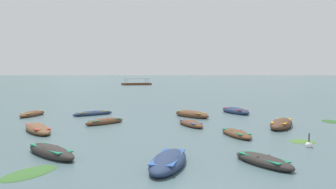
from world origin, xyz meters
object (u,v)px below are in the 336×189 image
(rowboat_2, at_px, (32,114))
(rowboat_8, at_px, (263,161))
(rowboat_9, at_px, (236,134))
(rowboat_7, at_px, (235,111))
(rowboat_1, at_px, (191,124))
(rowboat_6, at_px, (51,152))
(rowboat_13, at_px, (105,122))
(mooring_buoy, at_px, (309,145))
(rowboat_10, at_px, (168,161))
(ferry_0, at_px, (136,84))
(rowboat_3, at_px, (38,129))
(rowboat_4, at_px, (93,113))
(rowboat_12, at_px, (192,114))
(rowboat_5, at_px, (281,124))

(rowboat_2, height_order, rowboat_8, rowboat_2)
(rowboat_9, bearing_deg, rowboat_7, 70.90)
(rowboat_1, xyz_separation_m, rowboat_7, (6.15, 7.57, 0.06))
(rowboat_6, bearing_deg, rowboat_13, 78.14)
(rowboat_8, xyz_separation_m, rowboat_9, (1.17, 6.75, -0.01))
(mooring_buoy, bearing_deg, rowboat_1, 119.04)
(rowboat_10, relative_size, ferry_0, 0.41)
(rowboat_3, bearing_deg, rowboat_6, -73.32)
(rowboat_1, bearing_deg, rowboat_4, 133.98)
(rowboat_2, height_order, rowboat_6, rowboat_6)
(rowboat_3, distance_m, rowboat_9, 13.16)
(rowboat_3, xyz_separation_m, rowboat_10, (7.42, -9.91, 0.02))
(rowboat_12, height_order, mooring_buoy, mooring_buoy)
(rowboat_2, relative_size, mooring_buoy, 4.46)
(rowboat_3, height_order, rowboat_6, rowboat_6)
(rowboat_1, distance_m, rowboat_6, 11.98)
(ferry_0, bearing_deg, rowboat_9, -89.63)
(rowboat_1, xyz_separation_m, rowboat_8, (0.76, -11.34, -0.00))
(rowboat_6, relative_size, rowboat_7, 0.86)
(rowboat_4, xyz_separation_m, rowboat_6, (-0.86, -16.36, 0.03))
(rowboat_2, bearing_deg, rowboat_7, -1.66)
(rowboat_2, relative_size, rowboat_6, 1.00)
(rowboat_2, xyz_separation_m, mooring_buoy, (17.88, -16.47, -0.09))
(rowboat_1, height_order, rowboat_8, rowboat_1)
(ferry_0, bearing_deg, rowboat_10, -92.45)
(rowboat_2, height_order, ferry_0, ferry_0)
(rowboat_3, relative_size, rowboat_8, 1.37)
(rowboat_4, relative_size, rowboat_8, 1.17)
(rowboat_4, bearing_deg, rowboat_3, -108.26)
(rowboat_2, height_order, rowboat_12, rowboat_12)
(rowboat_5, bearing_deg, rowboat_10, -136.10)
(rowboat_8, distance_m, rowboat_9, 6.85)
(rowboat_7, distance_m, rowboat_12, 5.42)
(rowboat_1, distance_m, rowboat_10, 11.54)
(rowboat_3, relative_size, rowboat_4, 1.17)
(rowboat_12, height_order, ferry_0, ferry_0)
(rowboat_4, height_order, rowboat_9, rowboat_4)
(rowboat_12, bearing_deg, rowboat_5, -53.79)
(rowboat_2, xyz_separation_m, rowboat_4, (5.51, -0.12, -0.02))
(rowboat_8, height_order, rowboat_9, rowboat_8)
(rowboat_1, relative_size, rowboat_6, 0.95)
(rowboat_4, xyz_separation_m, rowboat_13, (1.31, -6.02, 0.01))
(rowboat_12, bearing_deg, mooring_buoy, -75.99)
(rowboat_3, relative_size, rowboat_9, 1.31)
(rowboat_5, bearing_deg, rowboat_2, 153.36)
(rowboat_1, relative_size, rowboat_13, 1.10)
(rowboat_7, relative_size, rowboat_12, 1.05)
(rowboat_3, xyz_separation_m, ferry_0, (12.05, 98.21, 0.25))
(rowboat_6, height_order, ferry_0, ferry_0)
(rowboat_9, bearing_deg, rowboat_3, 164.76)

